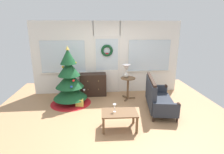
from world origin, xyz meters
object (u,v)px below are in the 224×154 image
object	(u,v)px
dresser_cabinet	(93,84)
coffee_table	(119,115)
wine_glass	(115,106)
settee_sofa	(157,98)
christmas_tree	(70,83)
table_lamp	(126,69)
gift_box	(80,103)
side_table	(128,84)

from	to	relation	value
dresser_cabinet	coffee_table	size ratio (longest dim) A/B	1.07
coffee_table	wine_glass	bearing A→B (deg)	163.41
settee_sofa	wine_glass	world-z (taller)	settee_sofa
dresser_cabinet	christmas_tree	bearing A→B (deg)	-137.25
dresser_cabinet	table_lamp	size ratio (longest dim) A/B	2.07
dresser_cabinet	gift_box	xyz separation A→B (m)	(-0.41, -0.91, -0.27)
christmas_tree	wine_glass	xyz separation A→B (m)	(1.24, -1.57, -0.10)
settee_sofa	coffee_table	distance (m)	1.52
dresser_cabinet	settee_sofa	world-z (taller)	settee_sofa
wine_glass	dresser_cabinet	bearing A→B (deg)	103.50
side_table	wine_glass	distance (m)	1.87
side_table	gift_box	bearing A→B (deg)	-163.87
wine_glass	gift_box	distance (m)	1.67
table_lamp	gift_box	distance (m)	1.82
table_lamp	coffee_table	xyz separation A→B (m)	(-0.45, -1.83, -0.66)
table_lamp	gift_box	world-z (taller)	table_lamp
settee_sofa	coffee_table	xyz separation A→B (m)	(-1.21, -0.91, -0.01)
christmas_tree	table_lamp	world-z (taller)	christmas_tree
christmas_tree	settee_sofa	distance (m)	2.67
dresser_cabinet	coffee_table	bearing A→B (deg)	-74.04
dresser_cabinet	side_table	world-z (taller)	dresser_cabinet
wine_glass	gift_box	world-z (taller)	wine_glass
dresser_cabinet	gift_box	distance (m)	1.04
christmas_tree	settee_sofa	size ratio (longest dim) A/B	1.12
gift_box	dresser_cabinet	bearing A→B (deg)	65.92
table_lamp	coffee_table	distance (m)	2.00
table_lamp	coffee_table	size ratio (longest dim) A/B	0.52
wine_glass	coffee_table	bearing A→B (deg)	-16.59
settee_sofa	coffee_table	size ratio (longest dim) A/B	1.90
table_lamp	side_table	bearing A→B (deg)	-33.69
side_table	coffee_table	size ratio (longest dim) A/B	0.86
dresser_cabinet	coffee_table	world-z (taller)	dresser_cabinet
settee_sofa	coffee_table	bearing A→B (deg)	-143.17
settee_sofa	side_table	bearing A→B (deg)	128.36
settee_sofa	side_table	size ratio (longest dim) A/B	2.19
christmas_tree	coffee_table	distance (m)	2.12
dresser_cabinet	side_table	distance (m)	1.25
table_lamp	gift_box	xyz separation A→B (m)	(-1.50, -0.49, -0.91)
table_lamp	christmas_tree	bearing A→B (deg)	-172.57
dresser_cabinet	settee_sofa	size ratio (longest dim) A/B	0.56
settee_sofa	side_table	xyz separation A→B (m)	(-0.70, 0.89, 0.15)
table_lamp	wine_glass	bearing A→B (deg)	-107.35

